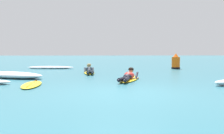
{
  "coord_description": "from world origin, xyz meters",
  "views": [
    {
      "loc": [
        -0.59,
        -7.31,
        1.13
      ],
      "look_at": [
        -0.13,
        5.02,
        0.42
      ],
      "focal_mm": 43.21,
      "sensor_mm": 36.0,
      "label": 1
    }
  ],
  "objects_px": {
    "surfer_far": "(89,71)",
    "channel_marker_buoy": "(176,63)",
    "surfer_near": "(129,77)",
    "drifting_surfboard": "(32,84)"
  },
  "relations": [
    {
      "from": "surfer_near",
      "to": "channel_marker_buoy",
      "type": "xyz_separation_m",
      "value": [
        3.76,
        6.87,
        0.27
      ]
    },
    {
      "from": "surfer_near",
      "to": "drifting_surfboard",
      "type": "distance_m",
      "value": 3.66
    },
    {
      "from": "surfer_far",
      "to": "channel_marker_buoy",
      "type": "distance_m",
      "value": 6.43
    },
    {
      "from": "surfer_near",
      "to": "surfer_far",
      "type": "xyz_separation_m",
      "value": [
        -1.69,
        3.47,
        0.01
      ]
    },
    {
      "from": "surfer_near",
      "to": "channel_marker_buoy",
      "type": "distance_m",
      "value": 7.84
    },
    {
      "from": "channel_marker_buoy",
      "to": "surfer_near",
      "type": "bearing_deg",
      "value": -118.66
    },
    {
      "from": "channel_marker_buoy",
      "to": "surfer_far",
      "type": "bearing_deg",
      "value": -148.0
    },
    {
      "from": "surfer_far",
      "to": "channel_marker_buoy",
      "type": "relative_size",
      "value": 2.73
    },
    {
      "from": "drifting_surfboard",
      "to": "surfer_far",
      "type": "bearing_deg",
      "value": 70.72
    },
    {
      "from": "drifting_surfboard",
      "to": "channel_marker_buoy",
      "type": "bearing_deg",
      "value": 49.1
    }
  ]
}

